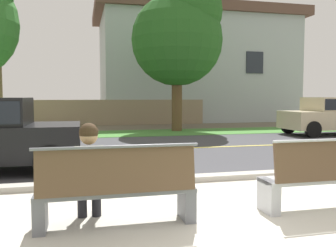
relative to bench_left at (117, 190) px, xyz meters
name	(u,v)px	position (x,y,z in m)	size (l,w,h in m)	color
ground_plane	(139,143)	(1.45, 7.67, -0.46)	(140.00, 140.00, 0.00)	#665B4C
sidewalk_pavement	(229,216)	(1.45, 0.07, -0.45)	(44.00, 3.60, 0.01)	beige
curb_edge	(186,179)	(1.45, 2.02, -0.40)	(44.00, 0.30, 0.11)	#ADA89E
street_asphalt	(147,150)	(1.45, 6.17, -0.45)	(52.00, 8.00, 0.01)	#424247
road_centre_line	(147,149)	(1.45, 6.17, -0.45)	(48.00, 0.14, 0.01)	#E0CC4C
far_verge_grass	(127,133)	(1.45, 10.97, -0.45)	(48.00, 2.80, 0.02)	#478438
bench_left	(117,190)	(0.00, 0.00, 0.00)	(1.89, 0.48, 1.01)	slate
bench_right	(329,177)	(2.90, 0.00, 0.00)	(1.89, 0.48, 1.01)	silver
seated_person_olive	(89,170)	(-0.32, 0.17, 0.22)	(0.52, 0.68, 1.25)	black
car_beige_near	(335,114)	(9.76, 8.57, 0.40)	(4.30, 1.86, 1.54)	#C6B793
shade_tree_centre	(180,33)	(3.95, 11.53, 3.94)	(4.11, 4.11, 6.78)	brown
garden_wall	(89,113)	(-0.05, 15.81, 0.24)	(13.00, 0.36, 1.40)	gray
house_across_street	(195,66)	(7.03, 19.01, 3.18)	(13.21, 6.91, 7.19)	#A3ADB2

